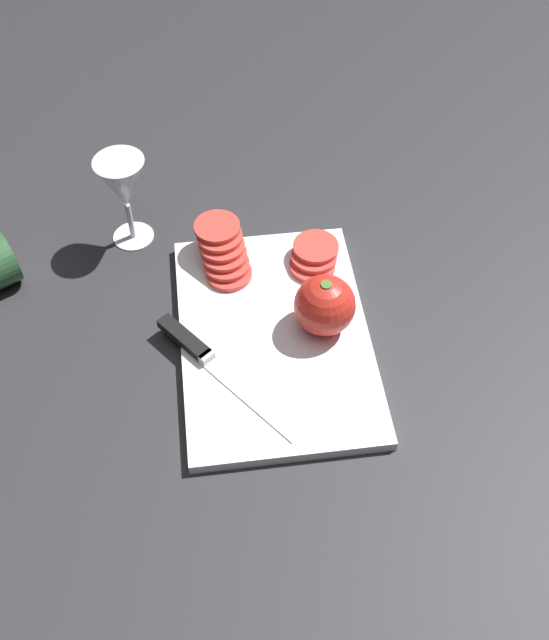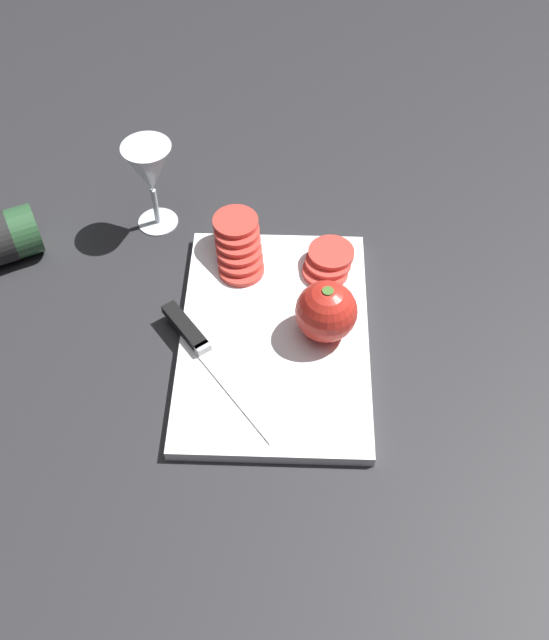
# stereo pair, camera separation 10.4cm
# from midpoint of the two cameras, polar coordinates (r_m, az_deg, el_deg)

# --- Properties ---
(ground_plane) EXTENTS (3.00, 3.00, 0.00)m
(ground_plane) POSITION_cam_midpoint_polar(r_m,az_deg,el_deg) (1.07, -2.44, -2.01)
(ground_plane) COLOR #28282B
(cutting_board) EXTENTS (0.39, 0.27, 0.02)m
(cutting_board) POSITION_cam_midpoint_polar(r_m,az_deg,el_deg) (1.07, -2.78, -1.47)
(cutting_board) COLOR white
(cutting_board) RESTS_ON ground_plane
(wine_glass) EXTENTS (0.08, 0.08, 0.15)m
(wine_glass) POSITION_cam_midpoint_polar(r_m,az_deg,el_deg) (1.18, -13.99, 9.73)
(wine_glass) COLOR silver
(wine_glass) RESTS_ON ground_plane
(whole_tomato) EXTENTS (0.09, 0.09, 0.09)m
(whole_tomato) POSITION_cam_midpoint_polar(r_m,az_deg,el_deg) (1.04, 1.00, 0.96)
(whole_tomato) COLOR red
(whole_tomato) RESTS_ON cutting_board
(knife) EXTENTS (0.23, 0.18, 0.01)m
(knife) POSITION_cam_midpoint_polar(r_m,az_deg,el_deg) (1.05, -8.58, -2.57)
(knife) COLOR silver
(knife) RESTS_ON cutting_board
(tomato_slice_stack_near) EXTENTS (0.09, 0.08, 0.03)m
(tomato_slice_stack_near) POSITION_cam_midpoint_polar(r_m,az_deg,el_deg) (1.14, 0.43, 4.71)
(tomato_slice_stack_near) COLOR #D63D33
(tomato_slice_stack_near) RESTS_ON cutting_board
(tomato_slice_stack_far) EXTENTS (0.13, 0.08, 0.05)m
(tomato_slice_stack_far) POSITION_cam_midpoint_polar(r_m,az_deg,el_deg) (1.14, -6.57, 5.15)
(tomato_slice_stack_far) COLOR #D63D33
(tomato_slice_stack_far) RESTS_ON cutting_board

